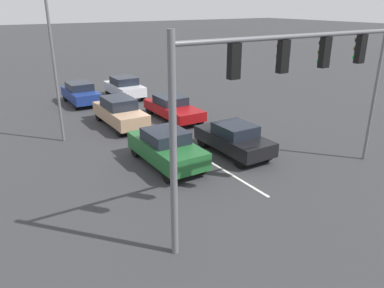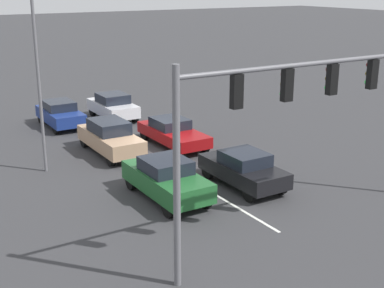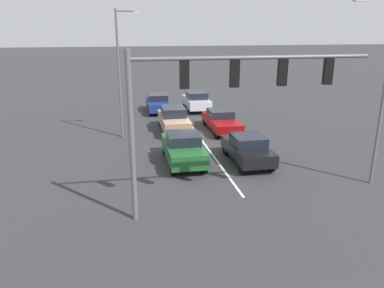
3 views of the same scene
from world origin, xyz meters
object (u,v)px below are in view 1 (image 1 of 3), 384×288
object	(u,v)px
car_black_leftlane_front	(234,138)
car_silver_leftlane_third	(124,87)
street_lamp_right_shoulder	(56,52)
car_darkgreen_midlane_front	(166,147)
car_maroon_leftlane_second	(173,108)
traffic_signal_gantry	(266,79)
street_lamp_left_shoulder	(378,56)
car_navy_midlane_third	(81,93)
car_tan_midlane_second	(120,112)

from	to	relation	value
car_black_leftlane_front	car_silver_leftlane_third	distance (m)	13.30
car_silver_leftlane_third	street_lamp_right_shoulder	world-z (taller)	street_lamp_right_shoulder
car_darkgreen_midlane_front	car_maroon_leftlane_second	xyz separation A→B (m)	(-3.64, -5.95, -0.09)
traffic_signal_gantry	street_lamp_left_shoulder	bearing A→B (deg)	-169.51
car_silver_leftlane_third	street_lamp_right_shoulder	bearing A→B (deg)	49.03
street_lamp_left_shoulder	traffic_signal_gantry	bearing A→B (deg)	10.49
car_black_leftlane_front	street_lamp_right_shoulder	distance (m)	9.57
car_navy_midlane_third	traffic_signal_gantry	bearing A→B (deg)	91.22
car_black_leftlane_front	street_lamp_right_shoulder	world-z (taller)	street_lamp_right_shoulder
car_navy_midlane_third	traffic_signal_gantry	distance (m)	18.85
street_lamp_left_shoulder	car_silver_leftlane_third	bearing A→B (deg)	-74.86
car_silver_leftlane_third	car_maroon_leftlane_second	bearing A→B (deg)	93.19
car_silver_leftlane_third	traffic_signal_gantry	xyz separation A→B (m)	(2.94, 18.42, 3.93)
car_black_leftlane_front	car_silver_leftlane_third	world-z (taller)	car_silver_leftlane_third
street_lamp_left_shoulder	street_lamp_right_shoulder	bearing A→B (deg)	-42.20
car_navy_midlane_third	street_lamp_right_shoulder	world-z (taller)	street_lamp_right_shoulder
car_darkgreen_midlane_front	car_maroon_leftlane_second	world-z (taller)	car_darkgreen_midlane_front
car_maroon_leftlane_second	street_lamp_left_shoulder	bearing A→B (deg)	112.49
car_silver_leftlane_third	street_lamp_left_shoulder	size ratio (longest dim) A/B	0.49
car_darkgreen_midlane_front	traffic_signal_gantry	size ratio (longest dim) A/B	0.49
car_navy_midlane_third	street_lamp_left_shoulder	world-z (taller)	street_lamp_left_shoulder
car_black_leftlane_front	car_maroon_leftlane_second	world-z (taller)	car_black_leftlane_front
street_lamp_right_shoulder	street_lamp_left_shoulder	world-z (taller)	street_lamp_left_shoulder
car_silver_leftlane_third	car_tan_midlane_second	bearing A→B (deg)	65.57
car_tan_midlane_second	car_navy_midlane_third	distance (m)	6.36
car_black_leftlane_front	car_tan_midlane_second	distance (m)	7.57
street_lamp_right_shoulder	traffic_signal_gantry	bearing A→B (deg)	106.38
car_maroon_leftlane_second	street_lamp_left_shoulder	size ratio (longest dim) A/B	0.58
car_maroon_leftlane_second	car_navy_midlane_third	size ratio (longest dim) A/B	1.17
car_black_leftlane_front	street_lamp_left_shoulder	size ratio (longest dim) A/B	0.51
car_darkgreen_midlane_front	car_tan_midlane_second	size ratio (longest dim) A/B	0.94
car_darkgreen_midlane_front	traffic_signal_gantry	distance (m)	6.89
car_darkgreen_midlane_front	car_maroon_leftlane_second	bearing A→B (deg)	-121.42
car_black_leftlane_front	car_darkgreen_midlane_front	distance (m)	3.39
car_maroon_leftlane_second	car_silver_leftlane_third	bearing A→B (deg)	-86.81
car_tan_midlane_second	car_navy_midlane_third	size ratio (longest dim) A/B	1.14
car_black_leftlane_front	car_darkgreen_midlane_front	world-z (taller)	car_darkgreen_midlane_front
car_black_leftlane_front	street_lamp_left_shoulder	world-z (taller)	street_lamp_left_shoulder
car_maroon_leftlane_second	car_darkgreen_midlane_front	bearing A→B (deg)	58.58
traffic_signal_gantry	street_lamp_left_shoulder	size ratio (longest dim) A/B	1.08
car_black_leftlane_front	car_tan_midlane_second	world-z (taller)	car_tan_midlane_second
traffic_signal_gantry	street_lamp_right_shoulder	xyz separation A→B (m)	(3.30, -11.23, -0.21)
car_black_leftlane_front	car_darkgreen_midlane_front	size ratio (longest dim) A/B	0.96
car_black_leftlane_front	traffic_signal_gantry	bearing A→B (deg)	59.38
car_black_leftlane_front	car_navy_midlane_third	bearing A→B (deg)	-75.58
car_maroon_leftlane_second	car_black_leftlane_front	bearing A→B (deg)	87.45
car_tan_midlane_second	car_silver_leftlane_third	xyz separation A→B (m)	(-2.88, -6.34, -0.02)
car_black_leftlane_front	car_tan_midlane_second	bearing A→B (deg)	-66.91
car_darkgreen_midlane_front	car_silver_leftlane_third	size ratio (longest dim) A/B	1.08
car_maroon_leftlane_second	street_lamp_left_shoulder	world-z (taller)	street_lamp_left_shoulder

